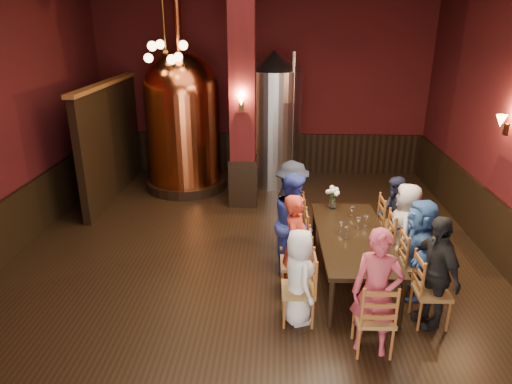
{
  "coord_description": "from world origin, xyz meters",
  "views": [
    {
      "loc": [
        0.42,
        -6.24,
        3.72
      ],
      "look_at": [
        0.1,
        0.2,
        1.25
      ],
      "focal_mm": 32.0,
      "sensor_mm": 36.0,
      "label": 1
    }
  ],
  "objects_px": {
    "rose_vase": "(333,194)",
    "copper_kettle": "(183,120)",
    "person_1": "(296,245)",
    "person_2": "(294,222)",
    "steel_vessel": "(274,120)",
    "person_0": "(299,277)",
    "dining_table": "(353,239)"
  },
  "relations": [
    {
      "from": "steel_vessel",
      "to": "person_0",
      "type": "bearing_deg",
      "value": -85.66
    },
    {
      "from": "copper_kettle",
      "to": "rose_vase",
      "type": "xyz_separation_m",
      "value": [
        3.05,
        -2.92,
        -0.59
      ]
    },
    {
      "from": "person_1",
      "to": "steel_vessel",
      "type": "bearing_deg",
      "value": 23.02
    },
    {
      "from": "person_2",
      "to": "rose_vase",
      "type": "distance_m",
      "value": 0.98
    },
    {
      "from": "steel_vessel",
      "to": "dining_table",
      "type": "bearing_deg",
      "value": -74.12
    },
    {
      "from": "person_0",
      "to": "person_2",
      "type": "distance_m",
      "value": 1.34
    },
    {
      "from": "person_0",
      "to": "copper_kettle",
      "type": "distance_m",
      "value": 5.57
    },
    {
      "from": "copper_kettle",
      "to": "steel_vessel",
      "type": "relative_size",
      "value": 1.43
    },
    {
      "from": "dining_table",
      "to": "steel_vessel",
      "type": "height_order",
      "value": "steel_vessel"
    },
    {
      "from": "person_1",
      "to": "steel_vessel",
      "type": "distance_m",
      "value": 4.76
    },
    {
      "from": "person_1",
      "to": "rose_vase",
      "type": "bearing_deg",
      "value": -7.35
    },
    {
      "from": "copper_kettle",
      "to": "steel_vessel",
      "type": "height_order",
      "value": "copper_kettle"
    },
    {
      "from": "person_1",
      "to": "person_2",
      "type": "bearing_deg",
      "value": 19.6
    },
    {
      "from": "person_2",
      "to": "copper_kettle",
      "type": "xyz_separation_m",
      "value": [
        -2.38,
        3.6,
        0.8
      ]
    },
    {
      "from": "person_0",
      "to": "copper_kettle",
      "type": "bearing_deg",
      "value": 9.61
    },
    {
      "from": "steel_vessel",
      "to": "rose_vase",
      "type": "xyz_separation_m",
      "value": [
        1.03,
        -3.33,
        -0.53
      ]
    },
    {
      "from": "person_1",
      "to": "person_2",
      "type": "distance_m",
      "value": 0.66
    },
    {
      "from": "person_2",
      "to": "copper_kettle",
      "type": "distance_m",
      "value": 4.4
    },
    {
      "from": "dining_table",
      "to": "steel_vessel",
      "type": "distance_m",
      "value": 4.58
    },
    {
      "from": "person_1",
      "to": "copper_kettle",
      "type": "bearing_deg",
      "value": 47.63
    },
    {
      "from": "person_1",
      "to": "rose_vase",
      "type": "xyz_separation_m",
      "value": [
        0.64,
        1.35,
        0.26
      ]
    },
    {
      "from": "copper_kettle",
      "to": "rose_vase",
      "type": "height_order",
      "value": "copper_kettle"
    },
    {
      "from": "dining_table",
      "to": "person_0",
      "type": "bearing_deg",
      "value": -130.36
    },
    {
      "from": "person_0",
      "to": "copper_kettle",
      "type": "xyz_separation_m",
      "value": [
        -2.42,
        4.93,
        0.95
      ]
    },
    {
      "from": "dining_table",
      "to": "person_1",
      "type": "distance_m",
      "value": 0.91
    },
    {
      "from": "person_2",
      "to": "dining_table",
      "type": "bearing_deg",
      "value": -105.98
    },
    {
      "from": "person_2",
      "to": "steel_vessel",
      "type": "bearing_deg",
      "value": 9.21
    },
    {
      "from": "rose_vase",
      "to": "copper_kettle",
      "type": "bearing_deg",
      "value": 136.22
    },
    {
      "from": "person_1",
      "to": "person_2",
      "type": "relative_size",
      "value": 0.95
    },
    {
      "from": "dining_table",
      "to": "person_2",
      "type": "relative_size",
      "value": 1.53
    },
    {
      "from": "person_0",
      "to": "rose_vase",
      "type": "bearing_deg",
      "value": -33.82
    },
    {
      "from": "person_1",
      "to": "rose_vase",
      "type": "relative_size",
      "value": 3.85
    }
  ]
}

